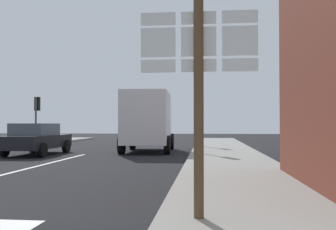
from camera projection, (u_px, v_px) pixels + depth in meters
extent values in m
plane|color=black|center=(69.00, 158.00, 15.80)|extent=(80.00, 80.00, 0.00)
cube|color=gray|center=(232.00, 163.00, 13.14)|extent=(3.19, 44.00, 0.14)
cube|color=silver|center=(22.00, 170.00, 11.82)|extent=(0.16, 12.00, 0.01)
cube|color=black|center=(37.00, 142.00, 17.71)|extent=(1.80, 4.22, 0.60)
cube|color=#47515B|center=(35.00, 129.00, 17.48)|extent=(1.58, 2.12, 0.55)
cylinder|color=black|center=(33.00, 146.00, 19.14)|extent=(0.23, 0.64, 0.64)
cylinder|color=black|center=(66.00, 146.00, 18.94)|extent=(0.23, 0.64, 0.64)
cylinder|color=black|center=(4.00, 150.00, 16.46)|extent=(0.23, 0.64, 0.64)
cylinder|color=black|center=(42.00, 150.00, 16.26)|extent=(0.23, 0.64, 0.64)
cube|color=silver|center=(147.00, 118.00, 19.04)|extent=(2.34, 3.78, 2.60)
cube|color=silver|center=(152.00, 124.00, 21.53)|extent=(2.14, 1.38, 2.00)
cube|color=#47515B|center=(152.00, 110.00, 21.60)|extent=(1.76, 0.17, 0.70)
cylinder|color=black|center=(133.00, 141.00, 21.53)|extent=(0.31, 0.91, 0.90)
cylinder|color=black|center=(171.00, 141.00, 21.39)|extent=(0.31, 0.91, 0.90)
cylinder|color=black|center=(122.00, 145.00, 18.14)|extent=(0.31, 0.91, 0.90)
cylinder|color=black|center=(167.00, 145.00, 17.99)|extent=(0.31, 0.91, 0.90)
cylinder|color=brown|center=(199.00, 113.00, 5.29)|extent=(0.14, 0.14, 3.20)
cube|color=white|center=(158.00, 19.00, 5.43)|extent=(0.50, 0.03, 0.18)
cube|color=black|center=(158.00, 19.00, 5.45)|extent=(0.43, 0.01, 0.13)
cube|color=white|center=(158.00, 43.00, 5.42)|extent=(0.50, 0.03, 0.42)
cube|color=black|center=(158.00, 43.00, 5.44)|extent=(0.43, 0.01, 0.32)
cube|color=white|center=(158.00, 66.00, 5.41)|extent=(0.50, 0.03, 0.18)
cube|color=black|center=(158.00, 66.00, 5.43)|extent=(0.43, 0.01, 0.13)
cube|color=white|center=(199.00, 18.00, 5.37)|extent=(0.50, 0.03, 0.18)
cube|color=black|center=(199.00, 18.00, 5.39)|extent=(0.43, 0.01, 0.13)
cube|color=white|center=(199.00, 42.00, 5.36)|extent=(0.50, 0.03, 0.42)
cube|color=black|center=(199.00, 42.00, 5.38)|extent=(0.43, 0.01, 0.32)
cube|color=white|center=(199.00, 65.00, 5.35)|extent=(0.50, 0.03, 0.18)
cube|color=black|center=(199.00, 66.00, 5.37)|extent=(0.43, 0.01, 0.13)
cube|color=white|center=(240.00, 17.00, 5.31)|extent=(0.50, 0.03, 0.18)
cube|color=black|center=(240.00, 17.00, 5.33)|extent=(0.43, 0.01, 0.13)
cube|color=white|center=(240.00, 41.00, 5.30)|extent=(0.50, 0.03, 0.42)
cube|color=black|center=(240.00, 41.00, 5.32)|extent=(0.43, 0.01, 0.32)
cube|color=white|center=(240.00, 65.00, 5.30)|extent=(0.50, 0.03, 0.18)
cube|color=black|center=(240.00, 65.00, 5.31)|extent=(0.43, 0.01, 0.13)
cylinder|color=#47474C|center=(36.00, 121.00, 24.56)|extent=(0.12, 0.12, 3.21)
cube|color=black|center=(37.00, 104.00, 24.79)|extent=(0.30, 0.28, 0.90)
sphere|color=#360303|center=(38.00, 100.00, 24.93)|extent=(0.18, 0.18, 0.18)
sphere|color=orange|center=(38.00, 104.00, 24.93)|extent=(0.18, 0.18, 0.18)
sphere|color=black|center=(38.00, 108.00, 24.92)|extent=(0.18, 0.18, 0.18)
cylinder|color=#47474C|center=(197.00, 119.00, 17.21)|extent=(0.12, 0.12, 3.33)
cube|color=black|center=(197.00, 93.00, 17.44)|extent=(0.30, 0.28, 0.90)
sphere|color=#360303|center=(197.00, 87.00, 17.59)|extent=(0.18, 0.18, 0.18)
sphere|color=orange|center=(197.00, 93.00, 17.58)|extent=(0.18, 0.18, 0.18)
sphere|color=black|center=(197.00, 99.00, 17.57)|extent=(0.18, 0.18, 0.18)
cylinder|color=#47474C|center=(199.00, 119.00, 22.45)|extent=(0.12, 0.12, 3.46)
cube|color=black|center=(199.00, 98.00, 22.68)|extent=(0.30, 0.28, 0.90)
sphere|color=#360303|center=(199.00, 94.00, 22.82)|extent=(0.18, 0.18, 0.18)
sphere|color=orange|center=(199.00, 98.00, 22.82)|extent=(0.18, 0.18, 0.18)
sphere|color=black|center=(199.00, 103.00, 22.81)|extent=(0.18, 0.18, 0.18)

